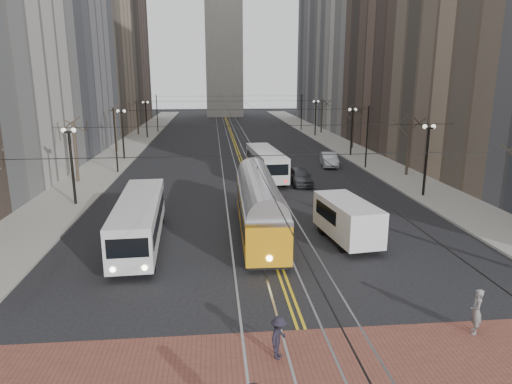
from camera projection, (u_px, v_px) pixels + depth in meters
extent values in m
plane|color=black|center=(297.00, 317.00, 18.46)|extent=(260.00, 260.00, 0.00)
cube|color=gray|center=(124.00, 150.00, 60.52)|extent=(5.00, 140.00, 0.15)
cube|color=gray|center=(345.00, 147.00, 63.28)|extent=(5.00, 140.00, 0.15)
cube|color=brown|center=(320.00, 380.00, 14.60)|extent=(25.00, 6.00, 0.01)
cube|color=gray|center=(237.00, 149.00, 61.92)|extent=(4.80, 130.00, 0.02)
cube|color=gold|center=(237.00, 149.00, 61.92)|extent=(0.42, 130.00, 0.01)
cube|color=slate|center=(29.00, 15.00, 56.42)|extent=(16.00, 20.00, 34.00)
cube|color=brown|center=(102.00, 25.00, 94.32)|extent=(16.00, 20.00, 40.00)
cube|color=brown|center=(425.00, 20.00, 61.10)|extent=(16.00, 20.00, 34.00)
cube|color=slate|center=(343.00, 28.00, 99.00)|extent=(16.00, 20.00, 40.00)
cylinder|color=black|center=(72.00, 169.00, 33.91)|extent=(0.20, 0.20, 5.60)
cylinder|color=black|center=(123.00, 136.00, 53.22)|extent=(0.20, 0.20, 5.60)
cylinder|color=black|center=(146.00, 121.00, 72.54)|extent=(0.20, 0.20, 5.60)
cylinder|color=black|center=(426.00, 163.00, 36.43)|extent=(0.20, 0.20, 5.60)
cylinder|color=black|center=(352.00, 134.00, 55.74)|extent=(0.20, 0.20, 5.60)
cylinder|color=black|center=(315.00, 119.00, 75.05)|extent=(0.20, 0.20, 5.60)
cylinder|color=#382D23|center=(76.00, 153.00, 41.45)|extent=(0.28, 0.28, 5.60)
cylinder|color=#382D23|center=(116.00, 131.00, 58.83)|extent=(0.28, 0.28, 5.60)
cylinder|color=#382D23|center=(138.00, 119.00, 76.22)|extent=(0.28, 0.28, 5.60)
cylinder|color=#382D23|center=(408.00, 148.00, 44.34)|extent=(0.28, 0.28, 5.60)
cylinder|color=#382D23|center=(353.00, 128.00, 61.72)|extent=(0.28, 0.28, 5.60)
cylinder|color=#382D23|center=(322.00, 117.00, 79.10)|extent=(0.28, 0.28, 5.60)
cylinder|color=black|center=(225.00, 104.00, 60.33)|extent=(0.03, 120.00, 0.03)
cylinder|color=black|center=(248.00, 104.00, 60.60)|extent=(0.03, 120.00, 0.03)
cylinder|color=black|center=(116.00, 141.00, 45.45)|extent=(0.16, 0.16, 6.60)
cylinder|color=black|center=(157.00, 114.00, 80.21)|extent=(0.16, 0.16, 6.60)
cylinder|color=black|center=(367.00, 138.00, 47.82)|extent=(0.16, 0.16, 6.60)
cylinder|color=black|center=(301.00, 113.00, 82.58)|extent=(0.16, 0.16, 6.60)
cube|color=silver|center=(140.00, 222.00, 26.21)|extent=(2.79, 10.90, 2.70)
cube|color=orange|center=(259.00, 211.00, 28.01)|extent=(2.57, 12.48, 2.93)
cube|color=silver|center=(266.00, 164.00, 43.80)|extent=(3.02, 10.55, 2.72)
cube|color=silver|center=(347.00, 222.00, 26.65)|extent=(2.88, 5.84, 2.48)
imported|color=#3D4045|center=(300.00, 176.00, 41.18)|extent=(1.88, 4.51, 1.53)
imported|color=#B1B5B9|center=(329.00, 159.00, 49.81)|extent=(2.10, 4.72, 1.51)
imported|color=slate|center=(476.00, 311.00, 17.09)|extent=(0.63, 0.75, 1.77)
imported|color=black|center=(279.00, 338.00, 15.57)|extent=(0.98, 1.15, 1.54)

